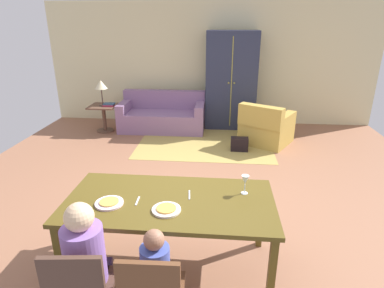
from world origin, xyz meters
The scene contains 21 objects.
ground_plane centered at (0.00, 0.49, -0.01)m, with size 7.44×6.18×0.02m, color #915F45.
back_wall centered at (0.00, 3.63, 1.35)m, with size 7.44×0.10×2.70m, color beige.
dining_table centered at (-0.16, -1.41, 0.69)m, with size 1.90×0.95×0.76m.
plate_near_man centered at (-0.68, -1.53, 0.77)m, with size 0.25×0.25×0.02m, color white.
pizza_near_man centered at (-0.68, -1.53, 0.78)m, with size 0.17×0.17×0.01m, color gold.
plate_near_child centered at (-0.16, -1.59, 0.77)m, with size 0.25×0.25×0.02m, color white.
pizza_near_child centered at (-0.16, -1.59, 0.78)m, with size 0.17×0.17×0.01m, color gold.
wine_glass centered at (0.52, -1.23, 0.89)m, with size 0.07×0.07×0.19m.
fork centered at (-0.44, -1.46, 0.76)m, with size 0.02×0.15×0.01m, color silver.
knife centered at (0.01, -1.31, 0.76)m, with size 0.01×0.17×0.01m, color silver.
person_man centered at (-0.69, -2.07, 0.51)m, with size 0.31×0.41×1.11m.
person_child centered at (-0.16, -2.07, 0.43)m, with size 0.22×0.29×0.92m.
area_rug centered at (-0.01, 2.04, 0.00)m, with size 2.60×1.80×0.01m, color #A9924A.
couch centered at (-1.00, 2.90, 0.30)m, with size 1.84×0.86×0.82m.
armchair centered at (1.17, 2.19, 0.32)m, with size 1.17×1.17×0.82m.
armoire centered at (0.49, 3.24, 1.05)m, with size 1.10×0.59×2.10m.
side_table centered at (-2.24, 2.64, 0.38)m, with size 0.56×0.56×0.58m.
table_lamp centered at (-2.24, 2.64, 1.01)m, with size 0.26×0.26×0.54m.
book_lower centered at (-2.10, 2.59, 0.59)m, with size 0.22×0.16×0.03m, color maroon.
book_upper centered at (-2.10, 2.63, 0.62)m, with size 0.22×0.16×0.03m, color #345874.
handbag centered at (0.65, 1.74, 0.13)m, with size 0.32×0.16×0.26m, color black.
Camera 1 is at (0.27, -3.94, 2.28)m, focal length 30.26 mm.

